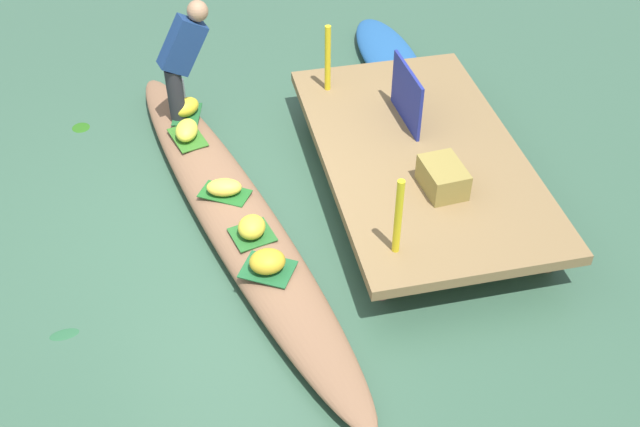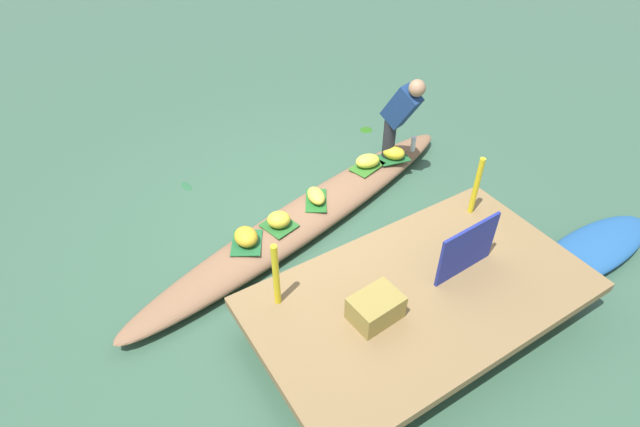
{
  "view_description": "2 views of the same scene",
  "coord_description": "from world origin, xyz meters",
  "px_view_note": "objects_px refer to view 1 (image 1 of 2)",
  "views": [
    {
      "loc": [
        5.14,
        -0.37,
        4.67
      ],
      "look_at": [
        0.42,
        0.67,
        0.39
      ],
      "focal_mm": 43.52,
      "sensor_mm": 36.0,
      "label": 1
    },
    {
      "loc": [
        2.27,
        3.92,
        4.04
      ],
      "look_at": [
        -0.03,
        0.23,
        0.33
      ],
      "focal_mm": 28.71,
      "sensor_mm": 36.0,
      "label": 2
    }
  ],
  "objects_px": {
    "banana_bunch_0": "(224,187)",
    "banana_bunch_2": "(267,261)",
    "water_bottle": "(182,88)",
    "banana_bunch_3": "(252,227)",
    "vendor_person": "(183,54)",
    "moored_boat": "(389,57)",
    "produce_crate": "(443,177)",
    "market_banner": "(407,95)",
    "banana_bunch_1": "(187,130)",
    "vendor_boat": "(235,215)",
    "banana_bunch_4": "(186,107)"
  },
  "relations": [
    {
      "from": "banana_bunch_4",
      "to": "market_banner",
      "type": "relative_size",
      "value": 0.4
    },
    {
      "from": "water_bottle",
      "to": "banana_bunch_3",
      "type": "bearing_deg",
      "value": 9.84
    },
    {
      "from": "banana_bunch_0",
      "to": "water_bottle",
      "type": "xyz_separation_m",
      "value": [
        -1.65,
        -0.23,
        0.03
      ]
    },
    {
      "from": "banana_bunch_1",
      "to": "water_bottle",
      "type": "xyz_separation_m",
      "value": [
        -0.73,
        0.01,
        0.01
      ]
    },
    {
      "from": "moored_boat",
      "to": "market_banner",
      "type": "distance_m",
      "value": 1.81
    },
    {
      "from": "banana_bunch_1",
      "to": "banana_bunch_3",
      "type": "bearing_deg",
      "value": 15.01
    },
    {
      "from": "vendor_boat",
      "to": "banana_bunch_1",
      "type": "xyz_separation_m",
      "value": [
        -1.08,
        -0.31,
        0.21
      ]
    },
    {
      "from": "banana_bunch_1",
      "to": "banana_bunch_2",
      "type": "height_order",
      "value": "banana_bunch_2"
    },
    {
      "from": "vendor_boat",
      "to": "banana_bunch_3",
      "type": "xyz_separation_m",
      "value": [
        0.42,
        0.09,
        0.22
      ]
    },
    {
      "from": "moored_boat",
      "to": "banana_bunch_1",
      "type": "xyz_separation_m",
      "value": [
        1.3,
        -2.42,
        0.24
      ]
    },
    {
      "from": "vendor_boat",
      "to": "moored_boat",
      "type": "xyz_separation_m",
      "value": [
        -2.38,
        2.11,
        -0.03
      ]
    },
    {
      "from": "banana_bunch_3",
      "to": "produce_crate",
      "type": "xyz_separation_m",
      "value": [
        -0.07,
        1.67,
        0.18
      ]
    },
    {
      "from": "banana_bunch_1",
      "to": "vendor_person",
      "type": "xyz_separation_m",
      "value": [
        -0.4,
        0.07,
        0.59
      ]
    },
    {
      "from": "banana_bunch_2",
      "to": "produce_crate",
      "type": "relative_size",
      "value": 0.66
    },
    {
      "from": "banana_bunch_4",
      "to": "water_bottle",
      "type": "distance_m",
      "value": 0.34
    },
    {
      "from": "banana_bunch_4",
      "to": "vendor_person",
      "type": "bearing_deg",
      "value": 91.91
    },
    {
      "from": "banana_bunch_1",
      "to": "water_bottle",
      "type": "relative_size",
      "value": 1.52
    },
    {
      "from": "banana_bunch_3",
      "to": "water_bottle",
      "type": "distance_m",
      "value": 2.26
    },
    {
      "from": "banana_bunch_3",
      "to": "vendor_person",
      "type": "distance_m",
      "value": 2.01
    },
    {
      "from": "vendor_person",
      "to": "banana_bunch_1",
      "type": "bearing_deg",
      "value": -9.5
    },
    {
      "from": "banana_bunch_2",
      "to": "banana_bunch_4",
      "type": "height_order",
      "value": "banana_bunch_2"
    },
    {
      "from": "banana_bunch_2",
      "to": "banana_bunch_0",
      "type": "bearing_deg",
      "value": -167.83
    },
    {
      "from": "vendor_person",
      "to": "water_bottle",
      "type": "height_order",
      "value": "vendor_person"
    },
    {
      "from": "vendor_boat",
      "to": "vendor_person",
      "type": "distance_m",
      "value": 1.7
    },
    {
      "from": "vendor_boat",
      "to": "produce_crate",
      "type": "xyz_separation_m",
      "value": [
        0.35,
        1.76,
        0.4
      ]
    },
    {
      "from": "banana_bunch_2",
      "to": "banana_bunch_3",
      "type": "height_order",
      "value": "banana_bunch_2"
    },
    {
      "from": "banana_bunch_2",
      "to": "vendor_person",
      "type": "relative_size",
      "value": 0.24
    },
    {
      "from": "banana_bunch_2",
      "to": "market_banner",
      "type": "distance_m",
      "value": 2.25
    },
    {
      "from": "banana_bunch_0",
      "to": "market_banner",
      "type": "distance_m",
      "value": 1.93
    },
    {
      "from": "market_banner",
      "to": "banana_bunch_4",
      "type": "bearing_deg",
      "value": -113.52
    },
    {
      "from": "moored_boat",
      "to": "banana_bunch_3",
      "type": "distance_m",
      "value": 3.46
    },
    {
      "from": "moored_boat",
      "to": "banana_bunch_0",
      "type": "xyz_separation_m",
      "value": [
        2.22,
        -2.17,
        0.23
      ]
    },
    {
      "from": "moored_boat",
      "to": "banana_bunch_3",
      "type": "bearing_deg",
      "value": -36.99
    },
    {
      "from": "moored_boat",
      "to": "produce_crate",
      "type": "relative_size",
      "value": 4.18
    },
    {
      "from": "banana_bunch_0",
      "to": "banana_bunch_2",
      "type": "distance_m",
      "value": 1.03
    },
    {
      "from": "produce_crate",
      "to": "market_banner",
      "type": "bearing_deg",
      "value": -179.65
    },
    {
      "from": "moored_boat",
      "to": "banana_bunch_3",
      "type": "xyz_separation_m",
      "value": [
        2.8,
        -2.02,
        0.24
      ]
    },
    {
      "from": "banana_bunch_0",
      "to": "banana_bunch_3",
      "type": "relative_size",
      "value": 1.21
    },
    {
      "from": "banana_bunch_3",
      "to": "vendor_person",
      "type": "xyz_separation_m",
      "value": [
        -1.9,
        -0.34,
        0.59
      ]
    },
    {
      "from": "banana_bunch_3",
      "to": "vendor_person",
      "type": "relative_size",
      "value": 0.22
    },
    {
      "from": "moored_boat",
      "to": "water_bottle",
      "type": "distance_m",
      "value": 2.48
    },
    {
      "from": "banana_bunch_3",
      "to": "banana_bunch_2",
      "type": "bearing_deg",
      "value": 7.98
    },
    {
      "from": "vendor_boat",
      "to": "produce_crate",
      "type": "distance_m",
      "value": 1.84
    },
    {
      "from": "market_banner",
      "to": "produce_crate",
      "type": "bearing_deg",
      "value": -2.39
    },
    {
      "from": "banana_bunch_2",
      "to": "water_bottle",
      "type": "xyz_separation_m",
      "value": [
        -2.66,
        -0.45,
        0.01
      ]
    },
    {
      "from": "banana_bunch_1",
      "to": "produce_crate",
      "type": "relative_size",
      "value": 0.71
    },
    {
      "from": "banana_bunch_3",
      "to": "produce_crate",
      "type": "relative_size",
      "value": 0.58
    },
    {
      "from": "banana_bunch_4",
      "to": "water_bottle",
      "type": "bearing_deg",
      "value": -177.55
    },
    {
      "from": "water_bottle",
      "to": "market_banner",
      "type": "bearing_deg",
      "value": 61.56
    },
    {
      "from": "banana_bunch_1",
      "to": "banana_bunch_4",
      "type": "distance_m",
      "value": 0.4
    }
  ]
}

